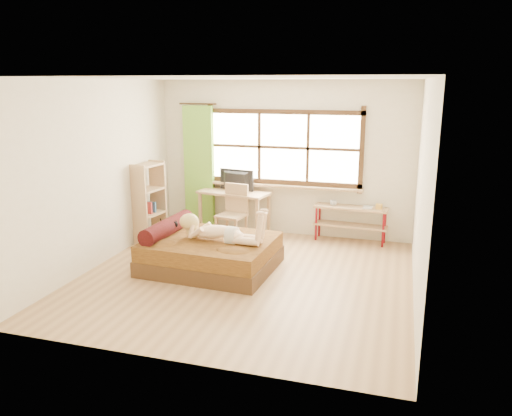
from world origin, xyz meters
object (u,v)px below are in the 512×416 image
(chair, at_px, (234,210))
(pipe_shelf, at_px, (351,216))
(woman, at_px, (219,223))
(bed, at_px, (208,252))
(bookshelf, at_px, (149,202))
(kitten, at_px, (168,226))
(desk, at_px, (234,197))

(chair, relative_size, pipe_shelf, 0.78)
(woman, bearing_deg, bed, 168.07)
(pipe_shelf, bearing_deg, bed, -131.15)
(woman, height_order, bookshelf, bookshelf)
(bed, height_order, kitten, bed)
(bed, distance_m, chair, 1.41)
(kitten, bearing_deg, woman, -6.63)
(pipe_shelf, bearing_deg, chair, -162.17)
(woman, bearing_deg, desk, 105.26)
(bed, xyz_separation_m, woman, (0.19, -0.05, 0.48))
(pipe_shelf, relative_size, bookshelf, 0.93)
(bed, xyz_separation_m, chair, (-0.07, 1.38, 0.30))
(pipe_shelf, distance_m, bookshelf, 3.45)
(chair, bearing_deg, bookshelf, -152.73)
(bed, relative_size, desk, 1.42)
(woman, distance_m, bookshelf, 1.93)
(kitten, height_order, chair, chair)
(bed, bearing_deg, chair, 96.26)
(chair, height_order, bookshelf, bookshelf)
(desk, distance_m, bookshelf, 1.49)
(woman, xyz_separation_m, kitten, (-0.87, 0.15, -0.16))
(desk, relative_size, chair, 1.36)
(pipe_shelf, xyz_separation_m, bookshelf, (-3.32, -0.91, 0.23))
(desk, bearing_deg, pipe_shelf, 13.31)
(woman, bearing_deg, chair, 103.81)
(chair, xyz_separation_m, bookshelf, (-1.38, -0.43, 0.14))
(bed, bearing_deg, bookshelf, 149.90)
(chair, bearing_deg, desk, 117.68)
(woman, distance_m, kitten, 0.90)
(woman, bearing_deg, kitten, 173.37)
(chair, distance_m, bookshelf, 1.45)
(kitten, distance_m, bookshelf, 1.16)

